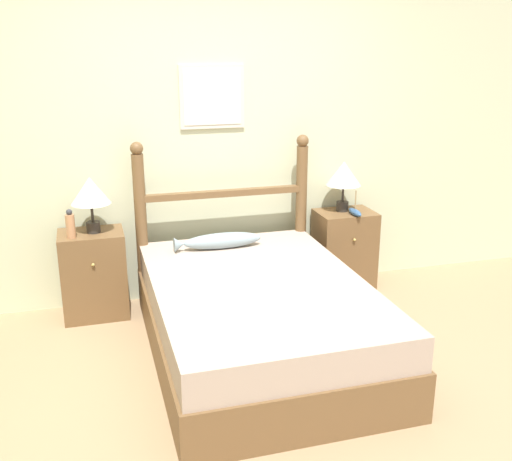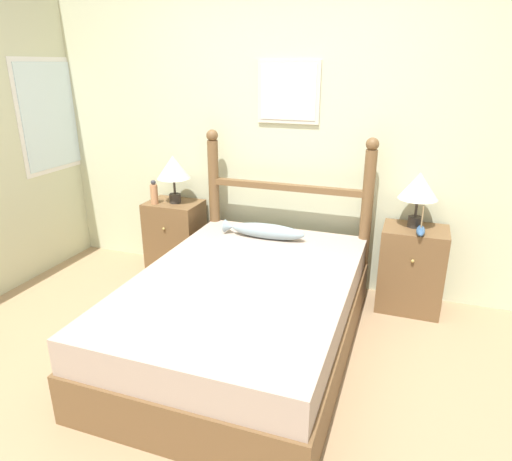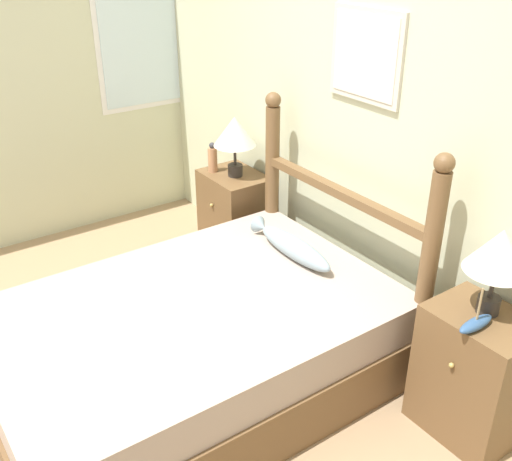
# 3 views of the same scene
# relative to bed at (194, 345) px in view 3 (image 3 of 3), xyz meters

# --- Properties ---
(ground_plane) EXTENTS (16.00, 16.00, 0.00)m
(ground_plane) POSITION_rel_bed_xyz_m (-0.06, -0.57, -0.26)
(ground_plane) COLOR #9E7F5B
(wall_back) EXTENTS (6.40, 0.08, 2.55)m
(wall_back) POSITION_rel_bed_xyz_m (-0.06, 1.16, 1.02)
(wall_back) COLOR beige
(wall_back) RESTS_ON ground_plane
(bed) EXTENTS (1.38, 2.03, 0.52)m
(bed) POSITION_rel_bed_xyz_m (0.00, 0.00, 0.00)
(bed) COLOR brown
(bed) RESTS_ON ground_plane
(headboard) EXTENTS (1.38, 0.10, 1.30)m
(headboard) POSITION_rel_bed_xyz_m (-0.00, 0.97, 0.44)
(headboard) COLOR brown
(headboard) RESTS_ON ground_plane
(nightstand_left) EXTENTS (0.47, 0.38, 0.66)m
(nightstand_left) POSITION_rel_bed_xyz_m (-1.02, 0.92, 0.07)
(nightstand_left) COLOR brown
(nightstand_left) RESTS_ON ground_plane
(nightstand_right) EXTENTS (0.47, 0.38, 0.66)m
(nightstand_right) POSITION_rel_bed_xyz_m (1.02, 0.92, 0.07)
(nightstand_right) COLOR brown
(nightstand_right) RESTS_ON ground_plane
(table_lamp_left) EXTENTS (0.29, 0.29, 0.41)m
(table_lamp_left) POSITION_rel_bed_xyz_m (-0.99, 0.91, 0.71)
(table_lamp_left) COLOR #2D2823
(table_lamp_left) RESTS_ON nightstand_left
(table_lamp_right) EXTENTS (0.29, 0.29, 0.41)m
(table_lamp_right) POSITION_rel_bed_xyz_m (1.00, 0.95, 0.71)
(table_lamp_right) COLOR #2D2823
(table_lamp_right) RESTS_ON nightstand_right
(bottle) EXTENTS (0.07, 0.07, 0.21)m
(bottle) POSITION_rel_bed_xyz_m (-1.15, 0.83, 0.50)
(bottle) COLOR tan
(bottle) RESTS_ON nightstand_left
(model_boat) EXTENTS (0.06, 0.20, 0.20)m
(model_boat) POSITION_rel_bed_xyz_m (1.05, 0.81, 0.43)
(model_boat) COLOR #335684
(model_boat) RESTS_ON nightstand_right
(fish_pillow) EXTENTS (0.66, 0.13, 0.12)m
(fish_pillow) POSITION_rel_bed_xyz_m (-0.10, 0.71, 0.32)
(fish_pillow) COLOR #8499A3
(fish_pillow) RESTS_ON bed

